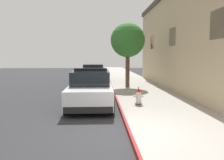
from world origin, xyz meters
TOP-DOWN VIEW (x-y plane):
  - ground_plane at (-4.25, 10.00)m, footprint 30.63×60.00m
  - sidewalk_pavement at (1.75, 10.00)m, footprint 3.49×60.00m
  - curb_painted_edge at (-0.04, 10.00)m, footprint 0.08×60.00m
  - storefront_building at (6.40, 7.79)m, footprint 6.06×19.89m
  - police_cruiser at (-1.29, 4.29)m, footprint 1.94×4.84m
  - parked_car_silver_ahead at (-1.43, 14.02)m, footprint 1.94×4.84m
  - fire_hydrant at (0.80, 3.63)m, footprint 0.44×0.40m
  - street_tree at (1.02, 9.64)m, footprint 2.31×2.31m

SIDE VIEW (x-z plane):
  - ground_plane at x=-4.25m, z-range -0.20..0.00m
  - sidewalk_pavement at x=1.75m, z-range 0.00..0.14m
  - curb_painted_edge at x=-0.04m, z-range 0.00..0.14m
  - fire_hydrant at x=0.80m, z-range 0.11..0.87m
  - parked_car_silver_ahead at x=-1.43m, z-range -0.04..1.52m
  - police_cruiser at x=-1.29m, z-range -0.10..1.58m
  - storefront_building at x=6.40m, z-range 0.01..6.56m
  - street_tree at x=1.02m, z-range 1.12..5.46m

